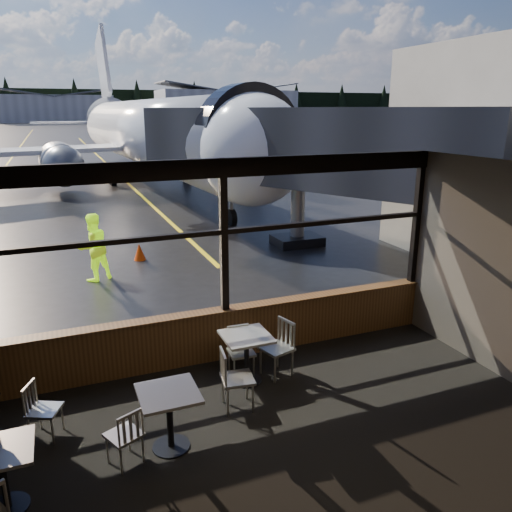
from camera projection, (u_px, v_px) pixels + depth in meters
ground_plane at (61, 129)px, 115.72m from camera, size 520.00×520.00×0.00m
carpet_floor at (303, 462)px, 6.22m from camera, size 8.00×6.00×0.01m
ceiling at (311, 183)px, 5.24m from camera, size 8.00×6.00×0.04m
window_sill at (226, 334)px, 8.77m from camera, size 8.00×0.28×0.90m
window_header at (222, 168)px, 7.95m from camera, size 8.00×0.18×0.30m
mullion_centre at (224, 238)px, 8.28m from camera, size 0.12×0.12×2.60m
mullion_right at (417, 219)px, 9.69m from camera, size 0.12×0.12×2.60m
window_transom at (224, 232)px, 8.25m from camera, size 8.00×0.10×0.08m
airliner at (150, 88)px, 27.79m from camera, size 31.39×36.93×10.79m
jet_bridge at (282, 175)px, 14.40m from camera, size 9.08×11.10×4.85m
cafe_table_near at (246, 359)px, 7.99m from camera, size 0.74×0.74×0.82m
cafe_table_mid at (170, 420)px, 6.40m from camera, size 0.75×0.75×0.82m
cafe_table_left at (4, 479)px, 5.41m from camera, size 0.70×0.70×0.77m
chair_near_e at (277, 349)px, 8.16m from camera, size 0.64×0.64×0.95m
chair_near_w at (237, 379)px, 7.24m from camera, size 0.58×0.58×0.95m
chair_near_n at (241, 353)px, 8.15m from camera, size 0.49×0.49×0.85m
chair_mid_s at (124, 435)px, 6.12m from camera, size 0.58×0.58×0.80m
chair_mid_w at (44, 411)px, 6.62m from camera, size 0.58×0.58×0.80m
ground_crew at (93, 247)px, 12.70m from camera, size 1.05×0.96×1.74m
cone_nose at (139, 252)px, 14.57m from camera, size 0.35×0.35×0.49m
hangar_mid at (55, 107)px, 172.18m from camera, size 38.00×15.00×10.00m
hangar_right at (226, 105)px, 187.11m from camera, size 50.00×20.00×12.00m
fuel_tank_c at (24, 113)px, 166.50m from camera, size 8.00×8.00×6.00m
treeline at (54, 105)px, 194.15m from camera, size 360.00×3.00×12.00m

